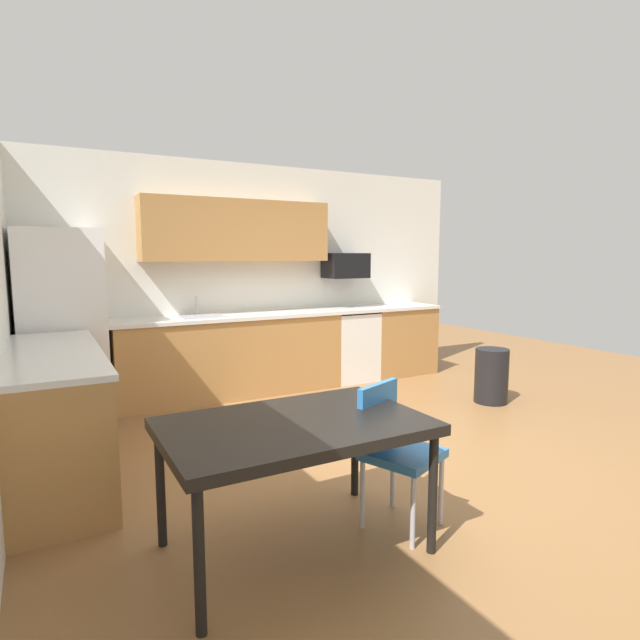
{
  "coord_description": "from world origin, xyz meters",
  "views": [
    {
      "loc": [
        -2.35,
        -3.28,
        1.63
      ],
      "look_at": [
        0.0,
        1.0,
        1.0
      ],
      "focal_mm": 28.75,
      "sensor_mm": 36.0,
      "label": 1
    }
  ],
  "objects_px": {
    "chair_near_table": "(393,443)",
    "dining_table": "(295,432)",
    "trash_bin": "(491,376)",
    "microwave": "(346,266)",
    "oven_range": "(349,345)",
    "refrigerator": "(62,326)"
  },
  "relations": [
    {
      "from": "chair_near_table",
      "to": "microwave",
      "type": "bearing_deg",
      "value": 62.87
    },
    {
      "from": "refrigerator",
      "to": "microwave",
      "type": "xyz_separation_m",
      "value": [
        3.33,
        0.18,
        0.55
      ]
    },
    {
      "from": "oven_range",
      "to": "dining_table",
      "type": "relative_size",
      "value": 0.65
    },
    {
      "from": "oven_range",
      "to": "dining_table",
      "type": "xyz_separation_m",
      "value": [
        -2.33,
        -3.18,
        0.22
      ]
    },
    {
      "from": "refrigerator",
      "to": "trash_bin",
      "type": "height_order",
      "value": "refrigerator"
    },
    {
      "from": "dining_table",
      "to": "microwave",
      "type": "bearing_deg",
      "value": 54.55
    },
    {
      "from": "refrigerator",
      "to": "oven_range",
      "type": "height_order",
      "value": "refrigerator"
    },
    {
      "from": "refrigerator",
      "to": "microwave",
      "type": "relative_size",
      "value": 3.46
    },
    {
      "from": "oven_range",
      "to": "chair_near_table",
      "type": "relative_size",
      "value": 1.07
    },
    {
      "from": "microwave",
      "to": "dining_table",
      "type": "relative_size",
      "value": 0.39
    },
    {
      "from": "refrigerator",
      "to": "chair_near_table",
      "type": "distance_m",
      "value": 3.55
    },
    {
      "from": "trash_bin",
      "to": "dining_table",
      "type": "bearing_deg",
      "value": -154.2
    },
    {
      "from": "dining_table",
      "to": "oven_range",
      "type": "bearing_deg",
      "value": 53.71
    },
    {
      "from": "oven_range",
      "to": "microwave",
      "type": "distance_m",
      "value": 1.03
    },
    {
      "from": "refrigerator",
      "to": "chair_near_table",
      "type": "height_order",
      "value": "refrigerator"
    },
    {
      "from": "oven_range",
      "to": "chair_near_table",
      "type": "xyz_separation_m",
      "value": [
        -1.69,
        -3.2,
        0.05
      ]
    },
    {
      "from": "refrigerator",
      "to": "oven_range",
      "type": "relative_size",
      "value": 2.05
    },
    {
      "from": "chair_near_table",
      "to": "dining_table",
      "type": "bearing_deg",
      "value": 177.81
    },
    {
      "from": "chair_near_table",
      "to": "trash_bin",
      "type": "relative_size",
      "value": 1.42
    },
    {
      "from": "dining_table",
      "to": "trash_bin",
      "type": "xyz_separation_m",
      "value": [
        3.15,
        1.52,
        -0.37
      ]
    },
    {
      "from": "refrigerator",
      "to": "oven_range",
      "type": "distance_m",
      "value": 3.36
    },
    {
      "from": "refrigerator",
      "to": "microwave",
      "type": "height_order",
      "value": "refrigerator"
    }
  ]
}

